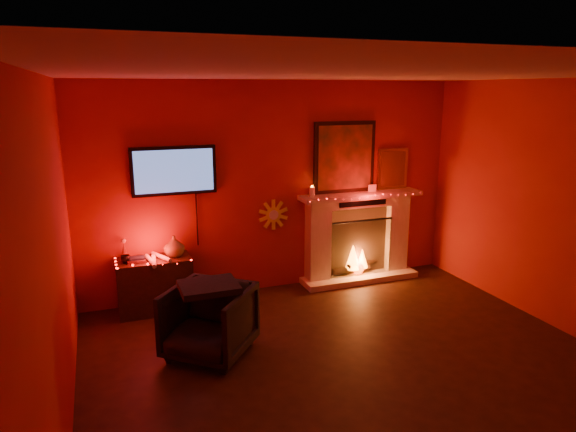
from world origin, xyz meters
name	(u,v)px	position (x,y,z in m)	size (l,w,h in m)	color
room	(374,239)	(0.00, 0.00, 1.35)	(5.00, 5.00, 5.00)	black
fireplace	(357,228)	(1.14, 2.39, 0.72)	(1.72, 0.40, 2.18)	beige
tv	(174,171)	(-1.30, 2.45, 1.65)	(1.00, 0.07, 1.24)	black
sunburst_clock	(273,215)	(-0.05, 2.48, 1.00)	(0.40, 0.03, 0.40)	yellow
console_table	(156,282)	(-1.61, 2.26, 0.36)	(0.86, 0.57, 0.91)	black
armchair	(209,321)	(-1.24, 0.99, 0.36)	(0.76, 0.78, 0.71)	black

